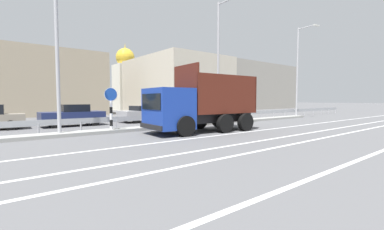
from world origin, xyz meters
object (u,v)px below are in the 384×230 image
at_px(parked_car_5, 195,111).
at_px(dump_truck, 191,109).
at_px(median_road_sign, 111,109).
at_px(parked_car_4, 144,113).
at_px(street_lamp_2, 220,56).
at_px(parked_car_3, 73,115).
at_px(street_lamp_1, 57,37).
at_px(street_lamp_3, 299,68).
at_px(church_tower, 126,80).

bearing_deg(parked_car_5, dump_truck, 134.50).
relative_size(median_road_sign, parked_car_4, 0.60).
bearing_deg(street_lamp_2, parked_car_3, 150.47).
xyz_separation_m(dump_truck, street_lamp_2, (4.94, 2.70, 3.84)).
bearing_deg(street_lamp_2, parked_car_5, 68.61).
height_order(dump_truck, parked_car_3, dump_truck).
xyz_separation_m(parked_car_3, parked_car_4, (5.53, -0.03, -0.06)).
distance_m(median_road_sign, street_lamp_1, 4.42).
relative_size(dump_truck, street_lamp_1, 0.77).
relative_size(street_lamp_3, parked_car_3, 2.22).
bearing_deg(street_lamp_2, street_lamp_3, -0.75).
relative_size(parked_car_4, church_tower, 0.36).
xyz_separation_m(street_lamp_2, street_lamp_3, (11.08, -0.14, -0.08)).
xyz_separation_m(street_lamp_1, parked_car_3, (1.87, 5.14, -4.13)).
distance_m(street_lamp_1, street_lamp_2, 11.10).
distance_m(street_lamp_1, parked_car_5, 15.05).
bearing_deg(parked_car_5, parked_car_4, 89.62).
height_order(street_lamp_2, parked_car_3, street_lamp_2).
relative_size(dump_truck, parked_car_4, 1.62).
xyz_separation_m(median_road_sign, parked_car_3, (-0.76, 5.13, -0.57)).
distance_m(street_lamp_3, parked_car_3, 21.44).
bearing_deg(median_road_sign, street_lamp_2, -0.67).
bearing_deg(parked_car_3, street_lamp_3, -105.87).
height_order(dump_truck, street_lamp_1, street_lamp_1).
xyz_separation_m(street_lamp_3, parked_car_3, (-20.31, 5.37, -4.29)).
xyz_separation_m(dump_truck, street_lamp_3, (16.02, 2.56, 3.75)).
bearing_deg(median_road_sign, parked_car_5, 27.52).
bearing_deg(parked_car_5, church_tower, -12.62).
bearing_deg(median_road_sign, parked_car_3, 98.42).
xyz_separation_m(street_lamp_3, church_tower, (-5.72, 29.14, 0.25)).
bearing_deg(dump_truck, parked_car_5, -36.43).
bearing_deg(parked_car_3, parked_car_4, -91.37).
height_order(street_lamp_2, street_lamp_3, street_lamp_2).
xyz_separation_m(parked_car_3, parked_car_5, (11.45, 0.44, -0.08)).
distance_m(dump_truck, parked_car_4, 8.02).
bearing_deg(median_road_sign, dump_truck, -38.43).
distance_m(parked_car_4, parked_car_5, 5.94).
distance_m(street_lamp_2, parked_car_4, 7.77).
bearing_deg(street_lamp_3, median_road_sign, 179.29).
bearing_deg(street_lamp_1, dump_truck, -24.34).
distance_m(street_lamp_1, church_tower, 33.27).
height_order(median_road_sign, parked_car_3, median_road_sign).
relative_size(parked_car_5, church_tower, 0.35).
distance_m(street_lamp_2, church_tower, 29.49).
xyz_separation_m(dump_truck, street_lamp_1, (-6.16, 2.79, 3.59)).
relative_size(dump_truck, parked_car_3, 1.64).
xyz_separation_m(dump_truck, median_road_sign, (-3.53, 2.80, 0.04)).
distance_m(parked_car_3, church_tower, 28.25).
bearing_deg(street_lamp_1, median_road_sign, 0.33).
bearing_deg(street_lamp_3, parked_car_4, 160.13).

